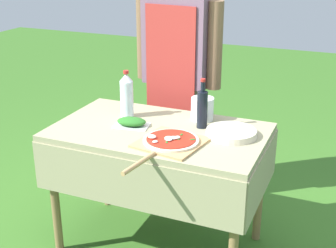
% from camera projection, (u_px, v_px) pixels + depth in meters
% --- Properties ---
extents(ground_plane, '(12.00, 12.00, 0.00)m').
position_uv_depth(ground_plane, '(160.00, 244.00, 2.91)').
color(ground_plane, '#386B23').
extents(prep_table, '(1.21, 0.72, 0.77)m').
position_uv_depth(prep_table, '(159.00, 147.00, 2.67)').
color(prep_table, gray).
rests_on(prep_table, ground).
extents(person_cook, '(0.63, 0.25, 1.69)m').
position_uv_depth(person_cook, '(178.00, 62.00, 3.15)').
color(person_cook, '#70604C').
rests_on(person_cook, ground).
extents(pizza_on_peel, '(0.36, 0.60, 0.05)m').
position_uv_depth(pizza_on_peel, '(169.00, 142.00, 2.43)').
color(pizza_on_peel, tan).
rests_on(pizza_on_peel, prep_table).
extents(oil_bottle, '(0.06, 0.06, 0.29)m').
position_uv_depth(oil_bottle, '(202.00, 108.00, 2.62)').
color(oil_bottle, black).
rests_on(oil_bottle, prep_table).
extents(water_bottle, '(0.08, 0.08, 0.29)m').
position_uv_depth(water_bottle, '(127.00, 95.00, 2.77)').
color(water_bottle, silver).
rests_on(water_bottle, prep_table).
extents(herb_container, '(0.22, 0.16, 0.05)m').
position_uv_depth(herb_container, '(132.00, 122.00, 2.66)').
color(herb_container, silver).
rests_on(herb_container, prep_table).
extents(mixing_tub, '(0.13, 0.13, 0.13)m').
position_uv_depth(mixing_tub, '(202.00, 109.00, 2.75)').
color(mixing_tub, silver).
rests_on(mixing_tub, prep_table).
extents(plate_stack, '(0.28, 0.28, 0.03)m').
position_uv_depth(plate_stack, '(231.00, 133.00, 2.54)').
color(plate_stack, beige).
rests_on(plate_stack, prep_table).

